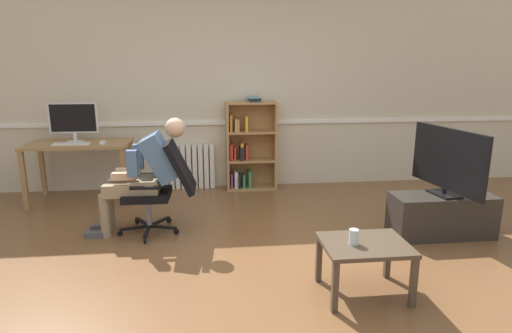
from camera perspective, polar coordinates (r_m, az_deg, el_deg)
name	(u,v)px	position (r m, az deg, el deg)	size (l,w,h in m)	color
ground_plane	(250,269)	(3.77, -0.86, -13.53)	(18.00, 18.00, 0.00)	brown
back_wall	(231,92)	(6.01, -3.38, 10.01)	(12.00, 0.13, 2.70)	beige
computer_desk	(79,151)	(5.83, -22.60, 1.97)	(1.25, 0.68, 0.76)	#9E7547
imac_monitor	(73,119)	(5.86, -23.30, 5.84)	(0.60, 0.14, 0.49)	silver
keyboard	(71,144)	(5.69, -23.53, 2.80)	(0.43, 0.12, 0.02)	white
computer_mouse	(103,142)	(5.61, -19.84, 3.05)	(0.06, 0.10, 0.03)	white
bookshelf	(248,147)	(5.92, -1.04, 2.66)	(0.69, 0.29, 1.30)	#AD7F4C
radiator	(189,167)	(6.06, -8.97, -0.04)	(0.71, 0.08, 0.62)	white
office_chair	(162,184)	(4.47, -12.43, -2.26)	(0.82, 0.61, 0.97)	black
person_seated	(144,172)	(4.47, -14.73, -0.77)	(1.04, 0.40, 1.20)	#937F60
tv_stand	(442,215)	(4.76, 23.62, -6.01)	(1.02, 0.40, 0.43)	#2D2823
tv_screen	(448,160)	(4.61, 24.31, 0.74)	(0.24, 1.02, 0.68)	black
coffee_table	(365,250)	(3.36, 14.37, -10.85)	(0.64, 0.51, 0.42)	#4C3D2D
drinking_glass	(354,237)	(3.27, 12.96, -9.18)	(0.07, 0.07, 0.12)	silver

